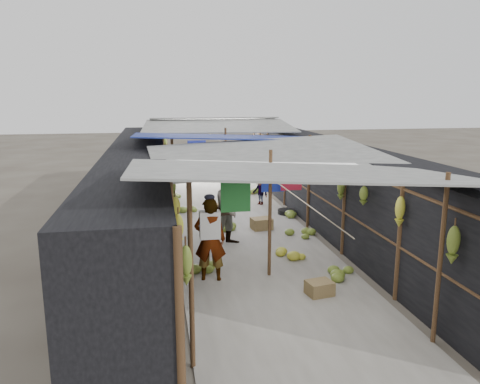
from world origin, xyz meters
TOP-DOWN VIEW (x-y plane):
  - ground at (0.00, 0.00)m, footprint 80.00×80.00m
  - aisle_slab at (0.00, 6.50)m, footprint 3.60×16.00m
  - stall_left at (-2.70, 6.50)m, footprint 1.40×15.00m
  - stall_right at (2.70, 6.50)m, footprint 1.40×15.00m
  - crate_near at (0.69, 1.90)m, footprint 0.52×0.45m
  - crate_mid at (0.58, 6.27)m, footprint 0.60×0.51m
  - crate_back at (-0.36, 8.53)m, footprint 0.46×0.41m
  - black_basin at (1.70, 7.73)m, footprint 0.54×0.54m
  - vendor_elderly at (-1.21, 2.98)m, footprint 0.68×0.50m
  - shopper_blue at (-0.48, 5.11)m, footprint 1.13×1.06m
  - vendor_seated at (1.17, 9.10)m, footprint 0.67×0.75m
  - market_canopy at (0.03, 6.83)m, footprint 5.62×15.20m
  - hanging_bananas at (0.06, 5.99)m, footprint 3.95×13.84m
  - floor_bananas at (0.32, 6.83)m, footprint 3.87×9.03m

SIDE VIEW (x-z plane):
  - ground at x=0.00m, z-range 0.00..0.00m
  - aisle_slab at x=0.00m, z-range 0.00..0.02m
  - black_basin at x=1.70m, z-range 0.00..0.16m
  - crate_back at x=-0.36m, z-range 0.00..0.25m
  - crate_near at x=0.69m, z-range 0.00..0.28m
  - floor_bananas at x=0.32m, z-range -0.02..0.34m
  - crate_mid at x=0.58m, z-range 0.00..0.33m
  - vendor_seated at x=1.17m, z-range 0.00..1.01m
  - vendor_elderly at x=-1.21m, z-range 0.00..1.70m
  - shopper_blue at x=-0.48m, z-range 0.00..1.85m
  - stall_left at x=-2.70m, z-range 0.00..2.30m
  - stall_right at x=2.70m, z-range 0.00..2.30m
  - hanging_bananas at x=0.06m, z-range 1.21..2.06m
  - market_canopy at x=0.03m, z-range 1.02..3.79m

